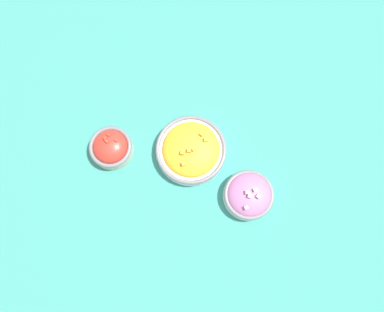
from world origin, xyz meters
name	(u,v)px	position (x,y,z in m)	size (l,w,h in m)	color
ground_plane	(192,158)	(0.00, 0.00, 0.00)	(3.00, 3.00, 0.00)	#337F75
bowl_cherry_tomatoes	(111,147)	(-0.22, -0.05, 0.03)	(0.12, 0.12, 0.07)	beige
bowl_squash	(191,150)	(-0.01, 0.02, 0.02)	(0.20, 0.20, 0.07)	silver
bowl_red_onion	(249,195)	(0.18, -0.05, 0.03)	(0.14, 0.14, 0.07)	silver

